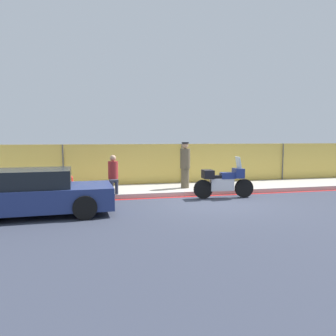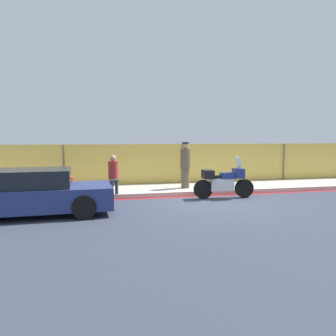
# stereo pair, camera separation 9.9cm
# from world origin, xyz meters

# --- Properties ---
(ground_plane) EXTENTS (120.00, 120.00, 0.00)m
(ground_plane) POSITION_xyz_m (0.00, 0.00, 0.00)
(ground_plane) COLOR #333847
(sidewalk) EXTENTS (37.36, 2.48, 0.16)m
(sidewalk) POSITION_xyz_m (0.00, 2.55, 0.08)
(sidewalk) COLOR #ADA89E
(sidewalk) RESTS_ON ground_plane
(curb_paint_stripe) EXTENTS (37.36, 0.18, 0.01)m
(curb_paint_stripe) POSITION_xyz_m (0.00, 1.22, 0.00)
(curb_paint_stripe) COLOR red
(curb_paint_stripe) RESTS_ON ground_plane
(storefront_fence) EXTENTS (35.50, 0.17, 1.88)m
(storefront_fence) POSITION_xyz_m (0.00, 3.89, 0.94)
(storefront_fence) COLOR gold
(storefront_fence) RESTS_ON ground_plane
(motorcycle) EXTENTS (2.20, 0.60, 1.48)m
(motorcycle) POSITION_xyz_m (0.64, 0.68, 0.60)
(motorcycle) COLOR black
(motorcycle) RESTS_ON ground_plane
(officer_standing) EXTENTS (0.39, 0.39, 1.82)m
(officer_standing) POSITION_xyz_m (-0.30, 2.28, 1.09)
(officer_standing) COLOR brown
(officer_standing) RESTS_ON sidewalk
(person_seated_on_curb) EXTENTS (0.36, 0.69, 1.36)m
(person_seated_on_curb) POSITION_xyz_m (-3.16, 1.80, 0.92)
(person_seated_on_curb) COLOR #2D3342
(person_seated_on_curb) RESTS_ON sidewalk
(parked_car_right_down_street) EXTENTS (4.16, 2.05, 1.28)m
(parked_car_right_down_street) POSITION_xyz_m (-5.49, -0.53, 0.62)
(parked_car_right_down_street) COLOR navy
(parked_car_right_down_street) RESTS_ON ground_plane
(fire_hydrant) EXTENTS (0.23, 0.29, 0.63)m
(fire_hydrant) POSITION_xyz_m (-4.69, 2.21, 0.47)
(fire_hydrant) COLOR red
(fire_hydrant) RESTS_ON sidewalk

